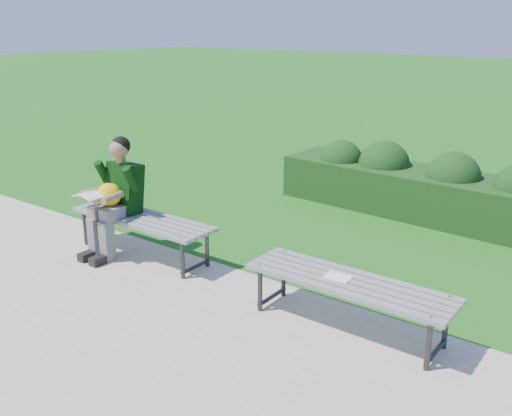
# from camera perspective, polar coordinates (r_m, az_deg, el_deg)

# --- Properties ---
(ground) EXTENTS (80.00, 80.00, 0.00)m
(ground) POSITION_cam_1_polar(r_m,az_deg,el_deg) (6.00, -0.34, -6.77)
(ground) COLOR #2E7C1C
(ground) RESTS_ON ground
(walkway) EXTENTS (30.00, 3.50, 0.02)m
(walkway) POSITION_cam_1_polar(r_m,az_deg,el_deg) (4.88, -13.12, -13.48)
(walkway) COLOR #B3A796
(walkway) RESTS_ON ground
(hedge) EXTENTS (3.91, 1.20, 0.94)m
(hedge) POSITION_cam_1_polar(r_m,az_deg,el_deg) (8.10, 15.81, 2.21)
(hedge) COLOR #12390F
(hedge) RESTS_ON ground
(bench_left) EXTENTS (1.80, 0.50, 0.46)m
(bench_left) POSITION_cam_1_polar(r_m,az_deg,el_deg) (6.44, -11.31, -1.36)
(bench_left) COLOR gray
(bench_left) RESTS_ON walkway
(bench_right) EXTENTS (1.80, 0.50, 0.46)m
(bench_right) POSITION_cam_1_polar(r_m,az_deg,el_deg) (4.89, 9.22, -7.73)
(bench_right) COLOR gray
(bench_right) RESTS_ON walkway
(seated_boy) EXTENTS (0.56, 0.76, 1.31)m
(seated_boy) POSITION_cam_1_polar(r_m,az_deg,el_deg) (6.51, -13.90, 1.43)
(seated_boy) COLOR slate
(seated_boy) RESTS_ON walkway
(paper_sheet) EXTENTS (0.23, 0.17, 0.01)m
(paper_sheet) POSITION_cam_1_polar(r_m,az_deg,el_deg) (4.90, 8.21, -6.84)
(paper_sheet) COLOR white
(paper_sheet) RESTS_ON bench_right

